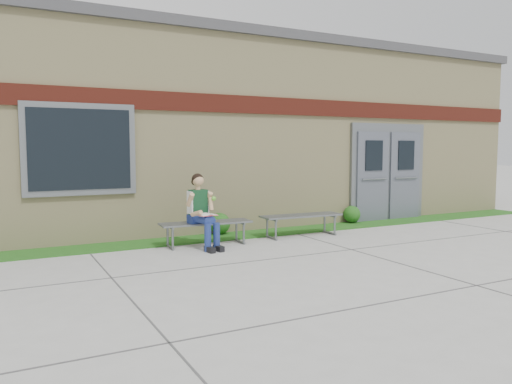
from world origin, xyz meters
TOP-DOWN VIEW (x-y plane):
  - ground at (0.00, 0.00)m, footprint 80.00×80.00m
  - grass_strip at (0.00, 2.60)m, footprint 16.00×0.80m
  - school_building at (-0.00, 5.99)m, footprint 16.20×6.22m
  - bench_left at (-1.05, 2.00)m, footprint 1.65×0.56m
  - bench_right at (0.95, 2.00)m, footprint 1.66×0.53m
  - girl at (-1.20, 1.81)m, footprint 0.49×0.80m
  - shrub_mid at (-0.42, 2.85)m, footprint 0.42×0.42m
  - shrub_east at (2.86, 2.85)m, footprint 0.39×0.39m

SIDE VIEW (x-z plane):
  - ground at x=0.00m, z-range 0.00..0.00m
  - grass_strip at x=0.00m, z-range 0.00..0.02m
  - shrub_east at x=2.86m, z-range 0.02..0.41m
  - shrub_mid at x=-0.42m, z-range 0.02..0.44m
  - bench_left at x=-1.05m, z-range 0.11..0.54m
  - bench_right at x=0.95m, z-range 0.12..0.54m
  - girl at x=-1.20m, z-range 0.02..1.31m
  - school_building at x=0.00m, z-range 0.00..4.20m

